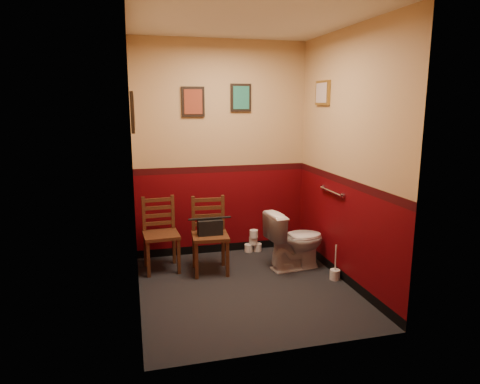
# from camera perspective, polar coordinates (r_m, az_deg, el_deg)

# --- Properties ---
(floor) EXTENTS (2.20, 2.40, 0.00)m
(floor) POSITION_cam_1_polar(r_m,az_deg,el_deg) (4.66, 0.78, -12.75)
(floor) COLOR black
(floor) RESTS_ON ground
(ceiling) EXTENTS (2.20, 2.40, 0.00)m
(ceiling) POSITION_cam_1_polar(r_m,az_deg,el_deg) (4.31, 0.89, 22.01)
(ceiling) COLOR silver
(ceiling) RESTS_ON ground
(wall_back) EXTENTS (2.20, 0.00, 2.70)m
(wall_back) POSITION_cam_1_polar(r_m,az_deg,el_deg) (5.44, -2.50, 5.60)
(wall_back) COLOR #500308
(wall_back) RESTS_ON ground
(wall_front) EXTENTS (2.20, 0.00, 2.70)m
(wall_front) POSITION_cam_1_polar(r_m,az_deg,el_deg) (3.15, 6.57, 1.02)
(wall_front) COLOR #500308
(wall_front) RESTS_ON ground
(wall_left) EXTENTS (0.00, 2.40, 2.70)m
(wall_left) POSITION_cam_1_polar(r_m,az_deg,el_deg) (4.13, -14.08, 3.30)
(wall_left) COLOR #500308
(wall_left) RESTS_ON ground
(wall_right) EXTENTS (0.00, 2.40, 2.70)m
(wall_right) POSITION_cam_1_polar(r_m,az_deg,el_deg) (4.69, 13.96, 4.27)
(wall_right) COLOR #500308
(wall_right) RESTS_ON ground
(grab_bar) EXTENTS (0.05, 0.56, 0.06)m
(grab_bar) POSITION_cam_1_polar(r_m,az_deg,el_deg) (4.96, 12.06, 0.06)
(grab_bar) COLOR silver
(grab_bar) RESTS_ON wall_right
(framed_print_back_a) EXTENTS (0.28, 0.04, 0.36)m
(framed_print_back_a) POSITION_cam_1_polar(r_m,az_deg,el_deg) (5.33, -6.28, 11.88)
(framed_print_back_a) COLOR black
(framed_print_back_a) RESTS_ON wall_back
(framed_print_back_b) EXTENTS (0.26, 0.04, 0.34)m
(framed_print_back_b) POSITION_cam_1_polar(r_m,az_deg,el_deg) (5.44, 0.12, 12.47)
(framed_print_back_b) COLOR black
(framed_print_back_b) RESTS_ON wall_back
(framed_print_left) EXTENTS (0.04, 0.30, 0.38)m
(framed_print_left) POSITION_cam_1_polar(r_m,az_deg,el_deg) (4.19, -14.15, 10.28)
(framed_print_left) COLOR black
(framed_print_left) RESTS_ON wall_left
(framed_print_right) EXTENTS (0.04, 0.34, 0.28)m
(framed_print_right) POSITION_cam_1_polar(r_m,az_deg,el_deg) (5.18, 10.94, 12.85)
(framed_print_right) COLOR olive
(framed_print_right) RESTS_ON wall_right
(toilet) EXTENTS (0.74, 0.47, 0.69)m
(toilet) POSITION_cam_1_polar(r_m,az_deg,el_deg) (5.13, 7.37, -6.40)
(toilet) COLOR white
(toilet) RESTS_ON floor
(toilet_brush) EXTENTS (0.11, 0.11, 0.40)m
(toilet_brush) POSITION_cam_1_polar(r_m,az_deg,el_deg) (4.97, 12.54, -10.60)
(toilet_brush) COLOR silver
(toilet_brush) RESTS_ON floor
(chair_left) EXTENTS (0.42, 0.42, 0.86)m
(chair_left) POSITION_cam_1_polar(r_m,az_deg,el_deg) (5.11, -10.55, -5.53)
(chair_left) COLOR #5A311B
(chair_left) RESTS_ON floor
(chair_right) EXTENTS (0.44, 0.44, 0.87)m
(chair_right) POSITION_cam_1_polar(r_m,az_deg,el_deg) (4.98, -4.06, -5.73)
(chair_right) COLOR #5A311B
(chair_right) RESTS_ON floor
(handbag) EXTENTS (0.28, 0.14, 0.20)m
(handbag) POSITION_cam_1_polar(r_m,az_deg,el_deg) (4.92, -4.03, -4.68)
(handbag) COLOR black
(handbag) RESTS_ON chair_right
(tp_stack) EXTENTS (0.23, 0.14, 0.30)m
(tp_stack) POSITION_cam_1_polar(r_m,az_deg,el_deg) (5.70, 1.78, -6.73)
(tp_stack) COLOR silver
(tp_stack) RESTS_ON floor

